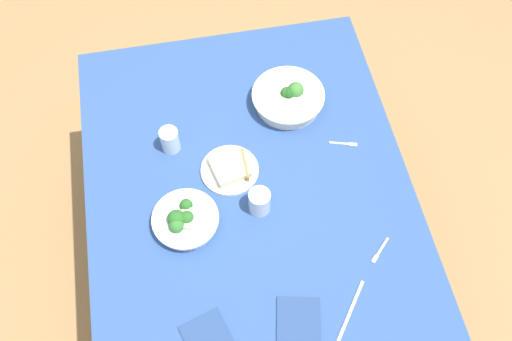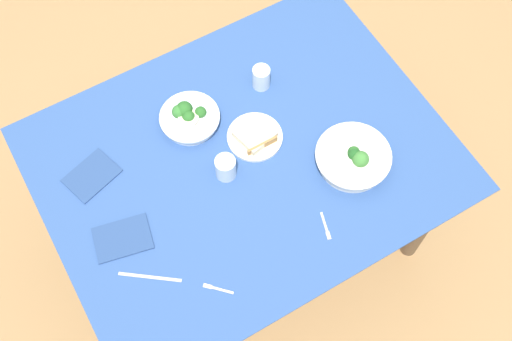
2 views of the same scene
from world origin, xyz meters
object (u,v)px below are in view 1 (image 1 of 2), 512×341
broccoli_bowl_far (185,220)px  fork_by_near_bowl (345,144)px  bread_side_plate (230,169)px  water_glass_center (259,202)px  broccoli_bowl_near (288,98)px  fork_by_far_bowl (380,251)px  napkin_folded_lower (299,328)px  water_glass_side (170,140)px  table_knife_left (351,311)px

broccoli_bowl_far → fork_by_near_bowl: size_ratio=2.20×
bread_side_plate → water_glass_center: (-0.16, -0.07, 0.03)m
broccoli_bowl_near → bread_side_plate: 0.35m
fork_by_near_bowl → fork_by_far_bowl: bearing=-73.3°
napkin_folded_lower → water_glass_center: bearing=5.3°
broccoli_bowl_near → water_glass_side: size_ratio=2.82×
water_glass_center → fork_by_far_bowl: water_glass_center is taller
broccoli_bowl_far → table_knife_left: broccoli_bowl_far is taller
water_glass_center → fork_by_far_bowl: size_ratio=1.15×
bread_side_plate → table_knife_left: bread_side_plate is taller
water_glass_center → fork_by_near_bowl: size_ratio=0.93×
table_knife_left → water_glass_center: bearing=64.2°
broccoli_bowl_near → napkin_folded_lower: broccoli_bowl_near is taller
broccoli_bowl_far → fork_by_near_bowl: broccoli_bowl_far is taller
fork_by_near_bowl → napkin_folded_lower: bearing=-100.4°
water_glass_side → fork_by_far_bowl: (-0.51, -0.60, -0.04)m
water_glass_center → napkin_folded_lower: size_ratio=0.49×
water_glass_side → napkin_folded_lower: bearing=-157.2°
water_glass_center → table_knife_left: water_glass_center is taller
bread_side_plate → table_knife_left: size_ratio=0.96×
bread_side_plate → water_glass_center: water_glass_center is taller
fork_by_near_bowl → napkin_folded_lower: (-0.60, 0.30, 0.00)m
broccoli_bowl_near → water_glass_side: bearing=103.8°
bread_side_plate → napkin_folded_lower: size_ratio=1.07×
fork_by_near_bowl → broccoli_bowl_far: bearing=-144.6°
broccoli_bowl_near → fork_by_far_bowl: bearing=-165.7°
bread_side_plate → water_glass_side: water_glass_side is taller
napkin_folded_lower → broccoli_bowl_far: bearing=35.6°
bread_side_plate → napkin_folded_lower: bread_side_plate is taller
broccoli_bowl_far → table_knife_left: 0.58m
water_glass_side → fork_by_near_bowl: size_ratio=0.95×
broccoli_bowl_far → fork_by_far_bowl: bearing=-109.6°
broccoli_bowl_near → fork_by_far_bowl: size_ratio=3.33×
water_glass_side → napkin_folded_lower: (-0.70, -0.29, -0.04)m
broccoli_bowl_far → table_knife_left: size_ratio=1.05×
bread_side_plate → water_glass_side: (0.13, 0.19, 0.03)m
broccoli_bowl_near → bread_side_plate: broccoli_bowl_near is taller
water_glass_center → broccoli_bowl_near: bearing=-24.8°
water_glass_center → table_knife_left: size_ratio=0.44×
broccoli_bowl_near → fork_by_near_bowl: (-0.21, -0.16, -0.03)m
broccoli_bowl_far → napkin_folded_lower: 0.49m
broccoli_bowl_near → water_glass_center: size_ratio=2.89×
water_glass_side → fork_by_far_bowl: bearing=-130.6°
water_glass_center → bread_side_plate: bearing=24.2°
bread_side_plate → broccoli_bowl_far: bearing=134.1°
water_glass_center → table_knife_left: bearing=-152.6°
bread_side_plate → fork_by_near_bowl: (0.03, -0.41, -0.01)m
broccoli_bowl_far → fork_by_near_bowl: 0.62m
table_knife_left → broccoli_bowl_near: bearing=38.1°
broccoli_bowl_far → bread_side_plate: 0.24m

